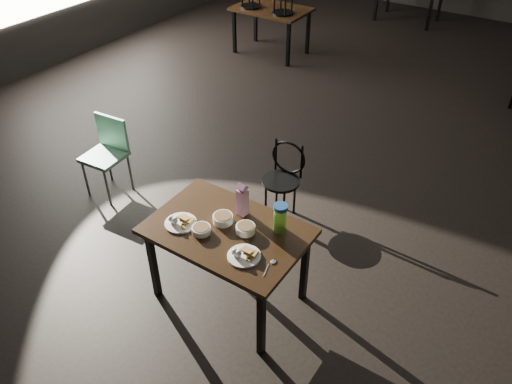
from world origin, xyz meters
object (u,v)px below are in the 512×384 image
Objects in this scene: water_bottle at (280,218)px; school_chair at (107,149)px; juice_carton at (242,200)px; bentwood_chair at (284,174)px; main_table at (227,237)px.

school_chair is at bearing 171.63° from water_bottle.
juice_carton is 1.10m from bentwood_chair.
bentwood_chair is (-0.21, 1.21, -0.21)m from main_table.
water_bottle is 0.31× the size of bentwood_chair.
school_chair is at bearing 170.41° from juice_carton.
main_table is 1.25m from bentwood_chair.
main_table is 2.01m from school_chair.
juice_carton is at bearing -14.34° from school_chair.
water_bottle is at bearing -1.46° from juice_carton.
main_table is 1.54× the size of bentwood_chair.
main_table is at bearing -88.42° from juice_carton.
water_bottle is 2.32m from school_chair.
juice_carton is 1.99m from school_chair.
juice_carton is 0.35m from water_bottle.
water_bottle is 0.29× the size of school_chair.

